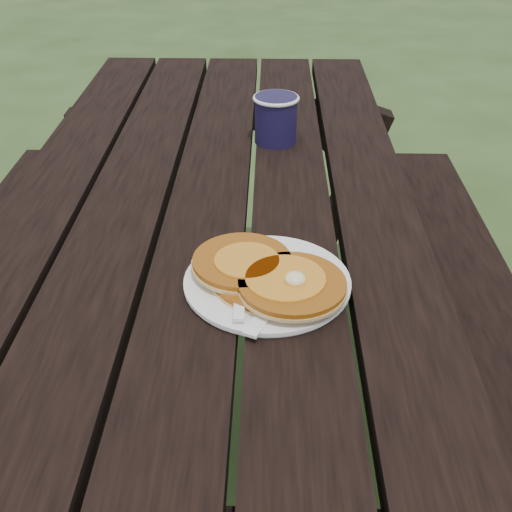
{
  "coord_description": "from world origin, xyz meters",
  "views": [
    {
      "loc": [
        0.11,
        -1.01,
        1.31
      ],
      "look_at": [
        0.09,
        -0.24,
        0.8
      ],
      "focal_mm": 45.0,
      "sensor_mm": 36.0,
      "label": 1
    }
  ],
  "objects_px": {
    "picnic_table": "(215,362)",
    "coffee_cup": "(276,116)",
    "plate": "(267,283)",
    "pancake_stack": "(268,276)"
  },
  "relations": [
    {
      "from": "picnic_table",
      "to": "coffee_cup",
      "type": "relative_size",
      "value": 17.81
    },
    {
      "from": "plate",
      "to": "pancake_stack",
      "type": "xyz_separation_m",
      "value": [
        0.0,
        -0.01,
        0.02
      ]
    },
    {
      "from": "picnic_table",
      "to": "coffee_cup",
      "type": "distance_m",
      "value": 0.54
    },
    {
      "from": "picnic_table",
      "to": "plate",
      "type": "xyz_separation_m",
      "value": [
        0.11,
        -0.25,
        0.39
      ]
    },
    {
      "from": "plate",
      "to": "coffee_cup",
      "type": "relative_size",
      "value": 2.36
    },
    {
      "from": "coffee_cup",
      "to": "picnic_table",
      "type": "bearing_deg",
      "value": -113.36
    },
    {
      "from": "picnic_table",
      "to": "pancake_stack",
      "type": "xyz_separation_m",
      "value": [
        0.11,
        -0.26,
        0.41
      ]
    },
    {
      "from": "plate",
      "to": "pancake_stack",
      "type": "height_order",
      "value": "pancake_stack"
    },
    {
      "from": "plate",
      "to": "picnic_table",
      "type": "bearing_deg",
      "value": 114.17
    },
    {
      "from": "picnic_table",
      "to": "pancake_stack",
      "type": "distance_m",
      "value": 0.49
    }
  ]
}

